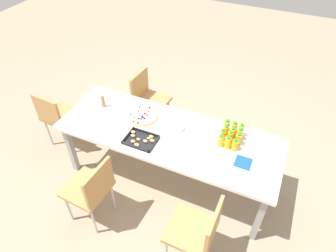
# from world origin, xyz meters

# --- Properties ---
(ground_plane) EXTENTS (12.00, 12.00, 0.00)m
(ground_plane) POSITION_xyz_m (0.00, 0.00, 0.00)
(ground_plane) COLOR gray
(party_table) EXTENTS (2.32, 0.83, 0.74)m
(party_table) POSITION_xyz_m (0.00, 0.00, 0.67)
(party_table) COLOR silver
(party_table) RESTS_ON ground_plane
(chair_near_right) EXTENTS (0.43, 0.43, 0.83)m
(chair_near_right) POSITION_xyz_m (0.64, -0.75, 0.50)
(chair_near_right) COLOR #B7844C
(chair_near_right) RESTS_ON ground_plane
(chair_far_right) EXTENTS (0.42, 0.42, 0.83)m
(chair_far_right) POSITION_xyz_m (0.45, 0.77, 0.50)
(chair_far_right) COLOR #B7844C
(chair_far_right) RESTS_ON ground_plane
(chair_far_left) EXTENTS (0.40, 0.40, 0.83)m
(chair_far_left) POSITION_xyz_m (-0.63, 0.76, 0.50)
(chair_far_left) COLOR #B7844C
(chair_far_left) RESTS_ON ground_plane
(chair_end) EXTENTS (0.42, 0.42, 0.83)m
(chair_end) POSITION_xyz_m (1.47, 0.05, 0.50)
(chair_end) COLOR #B7844C
(chair_end) RESTS_ON ground_plane
(juice_bottle_0) EXTENTS (0.05, 0.05, 0.15)m
(juice_bottle_0) POSITION_xyz_m (-0.69, -0.27, 0.81)
(juice_bottle_0) COLOR #FAAC14
(juice_bottle_0) RESTS_ON party_table
(juice_bottle_1) EXTENTS (0.06, 0.06, 0.14)m
(juice_bottle_1) POSITION_xyz_m (-0.61, -0.28, 0.80)
(juice_bottle_1) COLOR #F9AC14
(juice_bottle_1) RESTS_ON party_table
(juice_bottle_2) EXTENTS (0.06, 0.06, 0.14)m
(juice_bottle_2) POSITION_xyz_m (-0.53, -0.27, 0.80)
(juice_bottle_2) COLOR #FAAE14
(juice_bottle_2) RESTS_ON party_table
(juice_bottle_3) EXTENTS (0.06, 0.06, 0.15)m
(juice_bottle_3) POSITION_xyz_m (-0.69, -0.20, 0.81)
(juice_bottle_3) COLOR #FAAD14
(juice_bottle_3) RESTS_ON party_table
(juice_bottle_4) EXTENTS (0.06, 0.06, 0.13)m
(juice_bottle_4) POSITION_xyz_m (-0.62, -0.20, 0.80)
(juice_bottle_4) COLOR #FAAE14
(juice_bottle_4) RESTS_ON party_table
(juice_bottle_5) EXTENTS (0.05, 0.05, 0.13)m
(juice_bottle_5) POSITION_xyz_m (-0.54, -0.20, 0.80)
(juice_bottle_5) COLOR #F9AD14
(juice_bottle_5) RESTS_ON party_table
(juice_bottle_6) EXTENTS (0.06, 0.06, 0.14)m
(juice_bottle_6) POSITION_xyz_m (-0.69, -0.13, 0.80)
(juice_bottle_6) COLOR #F9AE14
(juice_bottle_6) RESTS_ON party_table
(juice_bottle_7) EXTENTS (0.05, 0.05, 0.15)m
(juice_bottle_7) POSITION_xyz_m (-0.61, -0.12, 0.81)
(juice_bottle_7) COLOR #FAAE14
(juice_bottle_7) RESTS_ON party_table
(juice_bottle_8) EXTENTS (0.06, 0.06, 0.14)m
(juice_bottle_8) POSITION_xyz_m (-0.53, -0.12, 0.80)
(juice_bottle_8) COLOR #F9AE14
(juice_bottle_8) RESTS_ON party_table
(juice_bottle_9) EXTENTS (0.06, 0.06, 0.14)m
(juice_bottle_9) POSITION_xyz_m (-0.68, -0.05, 0.80)
(juice_bottle_9) COLOR #FAAC14
(juice_bottle_9) RESTS_ON party_table
(juice_bottle_10) EXTENTS (0.06, 0.06, 0.14)m
(juice_bottle_10) POSITION_xyz_m (-0.61, -0.05, 0.80)
(juice_bottle_10) COLOR #FAAE14
(juice_bottle_10) RESTS_ON party_table
(juice_bottle_11) EXTENTS (0.05, 0.05, 0.14)m
(juice_bottle_11) POSITION_xyz_m (-0.54, -0.05, 0.80)
(juice_bottle_11) COLOR #F9AD14
(juice_bottle_11) RESTS_ON party_table
(fruit_pizza) EXTENTS (0.37, 0.37, 0.05)m
(fruit_pizza) POSITION_xyz_m (0.38, -0.13, 0.75)
(fruit_pizza) COLOR tan
(fruit_pizza) RESTS_ON party_table
(snack_tray) EXTENTS (0.31, 0.24, 0.04)m
(snack_tray) POSITION_xyz_m (0.20, 0.22, 0.75)
(snack_tray) COLOR black
(snack_tray) RESTS_ON party_table
(plate_stack) EXTENTS (0.18, 0.18, 0.03)m
(plate_stack) POSITION_xyz_m (-0.05, -0.10, 0.75)
(plate_stack) COLOR silver
(plate_stack) RESTS_ON party_table
(napkin_stack) EXTENTS (0.15, 0.15, 0.01)m
(napkin_stack) POSITION_xyz_m (-0.80, 0.08, 0.74)
(napkin_stack) COLOR #194CA5
(napkin_stack) RESTS_ON party_table
(cardboard_tube) EXTENTS (0.04, 0.04, 0.15)m
(cardboard_tube) POSITION_xyz_m (0.86, -0.10, 0.81)
(cardboard_tube) COLOR #9E7A56
(cardboard_tube) RESTS_ON party_table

